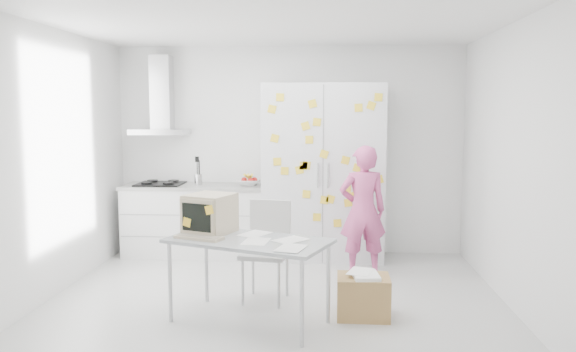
# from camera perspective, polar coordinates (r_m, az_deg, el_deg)

# --- Properties ---
(floor) EXTENTS (4.50, 4.00, 0.02)m
(floor) POSITION_cam_1_polar(r_m,az_deg,el_deg) (5.69, -1.29, -12.63)
(floor) COLOR silver
(floor) RESTS_ON ground
(walls) EXTENTS (4.52, 4.01, 2.70)m
(walls) POSITION_cam_1_polar(r_m,az_deg,el_deg) (6.11, -0.69, 1.78)
(walls) COLOR white
(walls) RESTS_ON ground
(ceiling) EXTENTS (4.50, 4.00, 0.02)m
(ceiling) POSITION_cam_1_polar(r_m,az_deg,el_deg) (5.43, -1.37, 15.45)
(ceiling) COLOR white
(ceiling) RESTS_ON walls
(counter_run) EXTENTS (1.84, 0.63, 1.28)m
(counter_run) POSITION_cam_1_polar(r_m,az_deg,el_deg) (7.38, -9.38, -4.35)
(counter_run) COLOR white
(counter_run) RESTS_ON ground
(range_hood) EXTENTS (0.70, 0.48, 1.01)m
(range_hood) POSITION_cam_1_polar(r_m,az_deg,el_deg) (7.50, -12.74, 7.17)
(range_hood) COLOR silver
(range_hood) RESTS_ON walls
(tall_cabinet) EXTENTS (1.50, 0.68, 2.20)m
(tall_cabinet) POSITION_cam_1_polar(r_m,az_deg,el_deg) (7.06, 3.59, 0.39)
(tall_cabinet) COLOR silver
(tall_cabinet) RESTS_ON ground
(person) EXTENTS (0.59, 0.44, 1.48)m
(person) POSITION_cam_1_polar(r_m,az_deg,el_deg) (6.43, 7.60, -3.50)
(person) COLOR #D35290
(person) RESTS_ON ground
(desk) EXTENTS (1.55, 1.15, 1.11)m
(desk) POSITION_cam_1_polar(r_m,az_deg,el_deg) (5.10, -6.60, -5.00)
(desk) COLOR #9AA0A4
(desk) RESTS_ON ground
(chair) EXTENTS (0.50, 0.50, 0.98)m
(chair) POSITION_cam_1_polar(r_m,az_deg,el_deg) (5.61, -2.12, -6.92)
(chair) COLOR #BABAB7
(chair) RESTS_ON ground
(cardboard_box) EXTENTS (0.48, 0.39, 0.41)m
(cardboard_box) POSITION_cam_1_polar(r_m,az_deg,el_deg) (5.25, 7.65, -11.98)
(cardboard_box) COLOR #A68148
(cardboard_box) RESTS_ON ground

